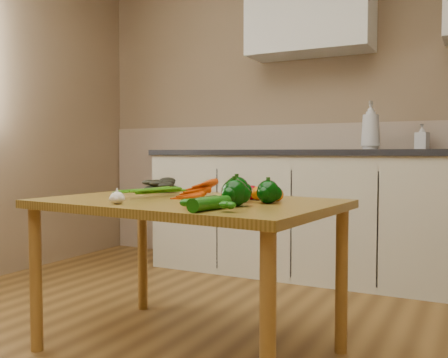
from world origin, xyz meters
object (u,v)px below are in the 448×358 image
pepper_b (268,192)px  tomato_a (252,193)px  garlic_bulb (117,198)px  soap_bottle_a (371,125)px  zucchini_b (204,204)px  tomato_b (258,193)px  leafy_greens (164,184)px  pepper_a (237,190)px  soap_bottle_b (422,137)px  tomato_c (276,195)px  zucchini_a (210,204)px  carrot_bunch (184,192)px  table (188,217)px  pepper_c (234,193)px

pepper_b → tomato_a: size_ratio=1.36×
garlic_bulb → pepper_b: bearing=30.0°
soap_bottle_a → zucchini_b: (-0.19, -1.99, -0.37)m
soap_bottle_a → tomato_b: 1.59m
leafy_greens → tomato_b: size_ratio=2.81×
pepper_a → zucchini_b: 0.33m
soap_bottle_a → leafy_greens: 1.61m
soap_bottle_b → tomato_c: size_ratio=2.76×
zucchini_a → pepper_b: bearing=74.1°
carrot_bunch → tomato_b: carrot_bunch is taller
table → carrot_bunch: size_ratio=5.67×
carrot_bunch → zucchini_a: bearing=-41.7°
pepper_b → tomato_b: size_ratio=1.45×
pepper_a → pepper_c: (0.06, -0.15, -0.00)m
soap_bottle_a → pepper_b: soap_bottle_a is taller
garlic_bulb → tomato_a: (0.40, 0.41, 0.01)m
zucchini_b → pepper_c: bearing=80.5°
table → tomato_b: bearing=28.3°
pepper_a → zucchini_b: size_ratio=0.65×
tomato_c → zucchini_b: size_ratio=0.39×
leafy_greens → zucchini_b: bearing=-46.5°
garlic_bulb → pepper_a: size_ratio=0.56×
pepper_c → tomato_c: pepper_c is taller
leafy_greens → pepper_b: pepper_b is taller
tomato_b → soap_bottle_a: bearing=83.5°
pepper_c → soap_bottle_a: bearing=85.1°
pepper_b → pepper_a: bearing=-173.6°
garlic_bulb → tomato_b: size_ratio=0.91×
soap_bottle_a → pepper_a: bearing=-104.8°
soap_bottle_a → table: bearing=-112.7°
zucchini_b → carrot_bunch: bearing=130.5°
pepper_c → zucchini_b: pepper_c is taller
leafy_greens → zucchini_b: (0.59, -0.62, -0.02)m
tomato_c → garlic_bulb: bearing=-142.7°
tomato_a → soap_bottle_b: bearing=72.0°
carrot_bunch → leafy_greens: size_ratio=1.30×
tomato_b → zucchini_b: 0.45m
tomato_b → table: bearing=-156.8°
pepper_b → carrot_bunch: bearing=177.6°
leafy_greens → garlic_bulb: (0.16, -0.58, -0.02)m
pepper_a → tomato_a: 0.13m
soap_bottle_a → pepper_a: (-0.22, -1.66, -0.34)m
table → soap_bottle_b: size_ratio=7.71×
garlic_bulb → pepper_a: bearing=36.4°
garlic_bulb → pepper_c: 0.47m
table → leafy_greens: 0.44m
table → tomato_b: (0.28, 0.12, 0.10)m
pepper_a → tomato_b: pepper_a is taller
leafy_greens → pepper_c: pepper_c is taller
soap_bottle_b → tomato_b: bearing=-92.8°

